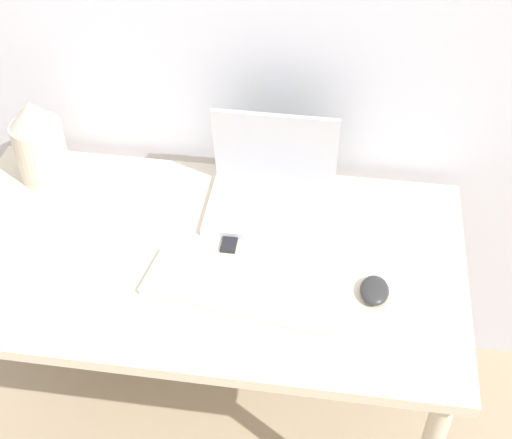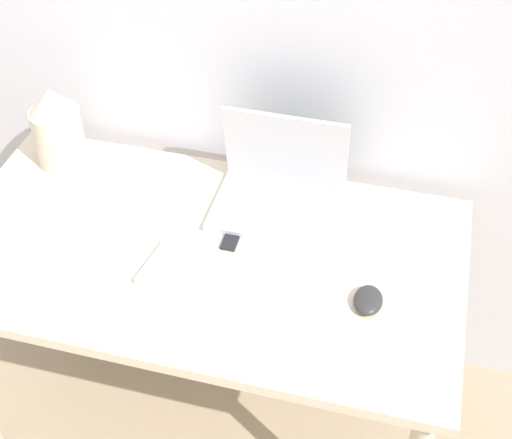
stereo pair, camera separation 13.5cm
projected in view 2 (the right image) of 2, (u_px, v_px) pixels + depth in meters
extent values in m
cube|color=beige|center=(202.00, 253.00, 1.73)|extent=(1.26, 0.69, 0.03)
cylinder|color=beige|center=(65.00, 238.00, 2.28)|extent=(0.05, 0.05, 0.69)
cylinder|color=beige|center=(426.00, 307.00, 2.07)|extent=(0.05, 0.05, 0.69)
cube|color=silver|center=(276.00, 209.00, 1.81)|extent=(0.32, 0.23, 0.02)
cube|color=#B7B7BC|center=(275.00, 209.00, 1.79)|extent=(0.26, 0.13, 0.00)
cube|color=silver|center=(285.00, 150.00, 1.79)|extent=(0.32, 0.05, 0.23)
cube|color=black|center=(286.00, 146.00, 1.80)|extent=(0.28, 0.04, 0.19)
cube|color=silver|center=(233.00, 289.00, 1.61)|extent=(0.45, 0.21, 0.02)
cube|color=#B2B2B2|center=(233.00, 286.00, 1.61)|extent=(0.41, 0.17, 0.00)
ellipsoid|color=#2D2D2D|center=(368.00, 300.00, 1.58)|extent=(0.07, 0.09, 0.03)
cylinder|color=beige|center=(59.00, 137.00, 1.92)|extent=(0.13, 0.13, 0.16)
cone|color=beige|center=(51.00, 100.00, 1.84)|extent=(0.13, 0.13, 0.07)
cube|color=black|center=(230.00, 241.00, 1.73)|extent=(0.04, 0.06, 0.01)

